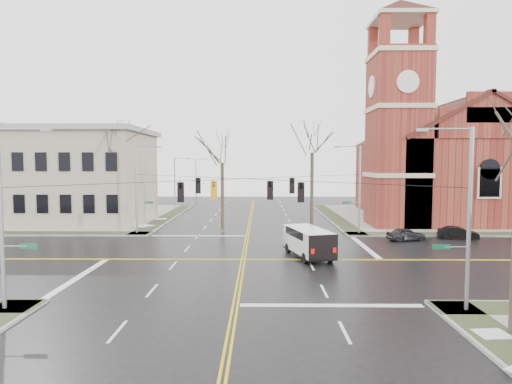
{
  "coord_description": "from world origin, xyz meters",
  "views": [
    {
      "loc": [
        1.28,
        -32.29,
        7.45
      ],
      "look_at": [
        0.92,
        6.0,
        4.77
      ],
      "focal_mm": 30.0,
      "sensor_mm": 36.0,
      "label": 1
    }
  ],
  "objects_px": {
    "streetlight_north_a": "(176,183)",
    "signal_pole_nw": "(138,186)",
    "streetlight_north_b": "(197,178)",
    "cargo_van": "(307,240)",
    "signal_pole_se": "(466,213)",
    "parked_car_a": "(406,234)",
    "tree_nw_near": "(222,158)",
    "tree_ne": "(312,147)",
    "signal_pole_ne": "(358,187)",
    "parked_car_b": "(458,233)",
    "tree_nw_far": "(118,146)",
    "church": "(437,155)",
    "signal_pole_sw": "(4,213)"
  },
  "relations": [
    {
      "from": "parked_car_a",
      "to": "signal_pole_ne",
      "type": "bearing_deg",
      "value": 35.24
    },
    {
      "from": "parked_car_b",
      "to": "tree_nw_far",
      "type": "xyz_separation_m",
      "value": [
        -34.43,
        4.98,
        8.61
      ]
    },
    {
      "from": "tree_ne",
      "to": "cargo_van",
      "type": "bearing_deg",
      "value": -98.47
    },
    {
      "from": "church",
      "to": "tree_nw_near",
      "type": "height_order",
      "value": "church"
    },
    {
      "from": "signal_pole_se",
      "to": "tree_nw_near",
      "type": "xyz_separation_m",
      "value": [
        -14.09,
        25.02,
        2.93
      ]
    },
    {
      "from": "signal_pole_ne",
      "to": "tree_nw_near",
      "type": "xyz_separation_m",
      "value": [
        -14.09,
        2.02,
        2.93
      ]
    },
    {
      "from": "parked_car_b",
      "to": "signal_pole_se",
      "type": "bearing_deg",
      "value": 174.02
    },
    {
      "from": "signal_pole_sw",
      "to": "streetlight_north_b",
      "type": "bearing_deg",
      "value": 89.36
    },
    {
      "from": "streetlight_north_b",
      "to": "parked_car_a",
      "type": "bearing_deg",
      "value": -57.19
    },
    {
      "from": "church",
      "to": "signal_pole_sw",
      "type": "distance_m",
      "value": 51.29
    },
    {
      "from": "streetlight_north_b",
      "to": "tree_nw_far",
      "type": "xyz_separation_m",
      "value": [
        -3.34,
        -34.19,
        4.76
      ]
    },
    {
      "from": "signal_pole_ne",
      "to": "parked_car_b",
      "type": "distance_m",
      "value": 10.44
    },
    {
      "from": "signal_pole_se",
      "to": "streetlight_north_b",
      "type": "xyz_separation_m",
      "value": [
        -21.97,
        59.5,
        -0.48
      ]
    },
    {
      "from": "signal_pole_se",
      "to": "parked_car_a",
      "type": "height_order",
      "value": "signal_pole_se"
    },
    {
      "from": "signal_pole_nw",
      "to": "streetlight_north_b",
      "type": "distance_m",
      "value": 36.51
    },
    {
      "from": "signal_pole_ne",
      "to": "parked_car_b",
      "type": "relative_size",
      "value": 2.41
    },
    {
      "from": "church",
      "to": "tree_ne",
      "type": "relative_size",
      "value": 2.2
    },
    {
      "from": "signal_pole_ne",
      "to": "tree_nw_far",
      "type": "xyz_separation_m",
      "value": [
        -25.32,
        2.31,
        4.28
      ]
    },
    {
      "from": "tree_nw_near",
      "to": "signal_pole_nw",
      "type": "bearing_deg",
      "value": -166.72
    },
    {
      "from": "signal_pole_nw",
      "to": "cargo_van",
      "type": "distance_m",
      "value": 19.68
    },
    {
      "from": "streetlight_north_a",
      "to": "streetlight_north_b",
      "type": "distance_m",
      "value": 20.0
    },
    {
      "from": "streetlight_north_b",
      "to": "cargo_van",
      "type": "distance_m",
      "value": 49.51
    },
    {
      "from": "streetlight_north_b",
      "to": "parked_car_a",
      "type": "height_order",
      "value": "streetlight_north_b"
    },
    {
      "from": "signal_pole_sw",
      "to": "cargo_van",
      "type": "height_order",
      "value": "signal_pole_sw"
    },
    {
      "from": "signal_pole_nw",
      "to": "signal_pole_se",
      "type": "bearing_deg",
      "value": -45.45
    },
    {
      "from": "cargo_van",
      "to": "parked_car_a",
      "type": "distance_m",
      "value": 12.24
    },
    {
      "from": "parked_car_b",
      "to": "church",
      "type": "bearing_deg",
      "value": 3.01
    },
    {
      "from": "signal_pole_se",
      "to": "parked_car_a",
      "type": "bearing_deg",
      "value": 78.91
    },
    {
      "from": "signal_pole_nw",
      "to": "signal_pole_sw",
      "type": "height_order",
      "value": "same"
    },
    {
      "from": "tree_nw_near",
      "to": "tree_ne",
      "type": "xyz_separation_m",
      "value": [
        9.59,
        -0.21,
        1.14
      ]
    },
    {
      "from": "signal_pole_sw",
      "to": "parked_car_a",
      "type": "xyz_separation_m",
      "value": [
        26.46,
        19.49,
        -4.33
      ]
    },
    {
      "from": "signal_pole_ne",
      "to": "streetlight_north_b",
      "type": "bearing_deg",
      "value": 121.05
    },
    {
      "from": "parked_car_b",
      "to": "streetlight_north_b",
      "type": "bearing_deg",
      "value": 56.62
    },
    {
      "from": "signal_pole_nw",
      "to": "tree_nw_far",
      "type": "height_order",
      "value": "tree_nw_far"
    },
    {
      "from": "parked_car_b",
      "to": "tree_nw_far",
      "type": "height_order",
      "value": "tree_nw_far"
    },
    {
      "from": "church",
      "to": "signal_pole_nw",
      "type": "bearing_deg",
      "value": -159.79
    },
    {
      "from": "signal_pole_sw",
      "to": "streetlight_north_b",
      "type": "height_order",
      "value": "signal_pole_sw"
    },
    {
      "from": "streetlight_north_a",
      "to": "parked_car_a",
      "type": "bearing_deg",
      "value": -37.81
    },
    {
      "from": "streetlight_north_a",
      "to": "parked_car_b",
      "type": "height_order",
      "value": "streetlight_north_a"
    },
    {
      "from": "tree_ne",
      "to": "streetlight_north_a",
      "type": "bearing_deg",
      "value": 139.94
    },
    {
      "from": "signal_pole_sw",
      "to": "signal_pole_ne",
      "type": "bearing_deg",
      "value": 45.45
    },
    {
      "from": "streetlight_north_a",
      "to": "signal_pole_nw",
      "type": "bearing_deg",
      "value": -92.32
    },
    {
      "from": "signal_pole_se",
      "to": "tree_ne",
      "type": "relative_size",
      "value": 0.72
    },
    {
      "from": "signal_pole_nw",
      "to": "tree_nw_far",
      "type": "distance_m",
      "value": 5.55
    },
    {
      "from": "signal_pole_sw",
      "to": "tree_nw_far",
      "type": "xyz_separation_m",
      "value": [
        -2.67,
        25.31,
        4.28
      ]
    },
    {
      "from": "church",
      "to": "tree_nw_near",
      "type": "distance_m",
      "value": 29.75
    },
    {
      "from": "signal_pole_nw",
      "to": "streetlight_north_a",
      "type": "height_order",
      "value": "signal_pole_nw"
    },
    {
      "from": "tree_nw_far",
      "to": "tree_nw_near",
      "type": "relative_size",
      "value": 1.17
    },
    {
      "from": "signal_pole_ne",
      "to": "streetlight_north_b",
      "type": "height_order",
      "value": "signal_pole_ne"
    },
    {
      "from": "signal_pole_se",
      "to": "church",
      "type": "bearing_deg",
      "value": 69.67
    }
  ]
}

